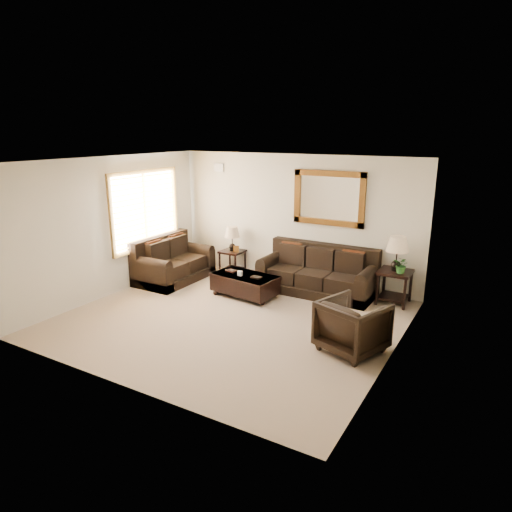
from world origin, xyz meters
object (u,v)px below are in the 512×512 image
Objects in this scene: coffee_table at (245,283)px; end_table_right at (396,260)px; loveseat at (172,264)px; end_table_left at (232,243)px; sofa at (318,275)px; armchair at (353,324)px.

end_table_right is at bearing 29.53° from coffee_table.
loveseat is at bearing -167.69° from end_table_right.
end_table_left is at bearing -40.85° from loveseat.
end_table_right is at bearing -0.75° from end_table_left.
end_table_right reaches higher than loveseat.
sofa is 1.68× the size of coffee_table.
end_table_left is at bearing 139.46° from coffee_table.
coffee_table is (1.01, -1.12, -0.44)m from end_table_left.
end_table_left is 0.84× the size of end_table_right.
loveseat is at bearing -164.02° from sofa.
end_table_right is at bearing -77.69° from loveseat.
end_table_left is 1.57m from coffee_table.
armchair is at bearing -56.20° from sofa.
end_table_left is 1.25× the size of armchair.
end_table_right reaches higher than sofa.
armchair is at bearing -105.81° from loveseat.
armchair is (1.44, -2.15, 0.09)m from sofa.
loveseat is 1.56× the size of end_table_left.
end_table_right is 2.90m from coffee_table.
end_table_left is (0.90, 1.04, 0.36)m from loveseat.
coffee_table is 2.85m from armchair.
armchair is (2.58, -1.19, 0.16)m from coffee_table.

